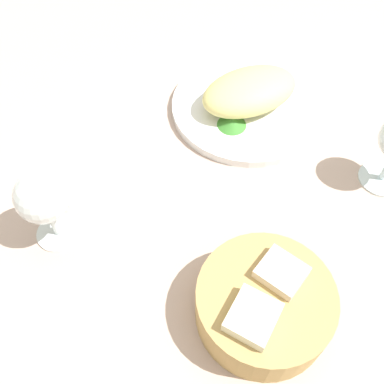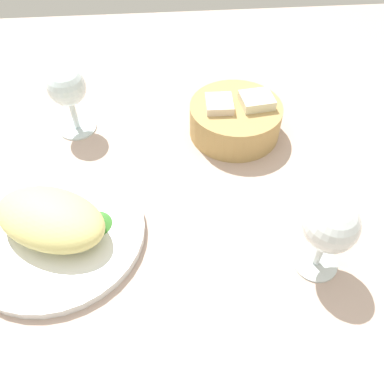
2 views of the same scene
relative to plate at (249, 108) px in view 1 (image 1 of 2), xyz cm
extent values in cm
cube|color=#BA9F91|center=(13.98, -0.39, -1.70)|extent=(140.00, 140.00, 2.00)
cylinder|color=white|center=(0.00, 0.00, 0.00)|extent=(25.42, 25.42, 1.40)
ellipsoid|color=#DED47D|center=(0.00, 0.00, 3.43)|extent=(19.18, 16.40, 5.46)
cone|color=#39802E|center=(5.69, 0.16, 1.38)|extent=(4.75, 4.75, 1.37)
cylinder|color=tan|center=(29.03, 20.21, 2.23)|extent=(16.16, 16.16, 5.86)
cube|color=beige|center=(32.51, 20.38, 4.13)|extent=(5.98, 5.51, 5.42)
cube|color=beige|center=(26.03, 20.19, 3.97)|extent=(4.72, 5.22, 5.09)
cylinder|color=silver|center=(35.92, -8.10, -0.40)|extent=(6.01, 6.01, 0.60)
cylinder|color=silver|center=(35.92, -8.10, 2.24)|extent=(1.00, 1.00, 4.68)
sphere|color=silver|center=(35.92, -8.10, 8.00)|extent=(6.84, 6.84, 6.84)
cylinder|color=silver|center=(0.45, 23.71, -0.40)|extent=(6.75, 6.75, 0.60)
camera|label=1|loc=(49.98, 25.31, 52.44)|focal=41.71mm
camera|label=2|loc=(16.62, -35.11, 47.02)|focal=37.21mm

